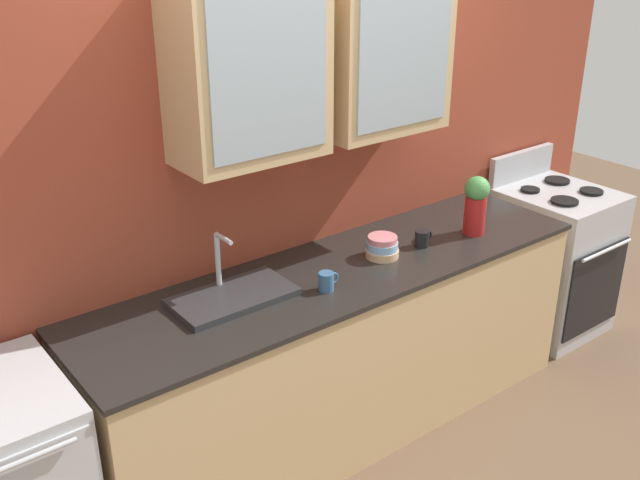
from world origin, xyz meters
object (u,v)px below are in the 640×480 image
(sink_faucet, at_px, (233,295))
(cup_near_sink, at_px, (327,281))
(cup_near_bowls, at_px, (422,238))
(vase, at_px, (476,203))
(stove_range, at_px, (551,259))
(bowl_stack, at_px, (382,247))

(sink_faucet, distance_m, cup_near_sink, 0.41)
(sink_faucet, distance_m, cup_near_bowls, 1.04)
(sink_faucet, xyz_separation_m, vase, (1.36, -0.15, 0.14))
(cup_near_sink, distance_m, cup_near_bowls, 0.67)
(cup_near_sink, bearing_deg, cup_near_bowls, 6.38)
(stove_range, height_order, bowl_stack, stove_range)
(cup_near_sink, height_order, cup_near_bowls, cup_near_sink)
(stove_range, xyz_separation_m, bowl_stack, (-1.44, -0.01, 0.49))
(cup_near_sink, xyz_separation_m, cup_near_bowls, (0.66, 0.07, -0.00))
(bowl_stack, bearing_deg, vase, -8.00)
(stove_range, bearing_deg, cup_near_sink, -176.40)
(sink_faucet, bearing_deg, stove_range, -1.53)
(stove_range, relative_size, vase, 3.48)
(sink_faucet, height_order, bowl_stack, sink_faucet)
(vase, bearing_deg, sink_faucet, 173.68)
(sink_faucet, height_order, cup_near_sink, sink_faucet)
(bowl_stack, relative_size, cup_near_sink, 1.57)
(bowl_stack, bearing_deg, cup_near_sink, -165.99)
(cup_near_sink, relative_size, cup_near_bowls, 0.99)
(stove_range, xyz_separation_m, sink_faucet, (-2.23, 0.06, 0.46))
(sink_faucet, relative_size, bowl_stack, 3.26)
(sink_faucet, relative_size, cup_near_bowls, 5.07)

